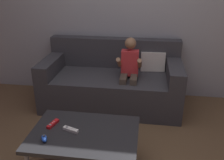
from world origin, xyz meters
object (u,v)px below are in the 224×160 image
Objects in this scene: coffee_table at (84,136)px; game_remote_red_near_edge at (53,124)px; person_seated_on_couch at (129,71)px; nunchuk_blue at (44,138)px; couch at (112,83)px; game_remote_white_far_corner at (71,129)px.

game_remote_red_near_edge reaches higher than coffee_table.
coffee_table is at bearing -12.41° from game_remote_red_near_edge.
coffee_table is (-0.28, -1.08, -0.17)m from person_seated_on_couch.
person_seated_on_couch reaches higher than nunchuk_blue.
coffee_table is at bearing -92.60° from couch.
couch reaches higher than nunchuk_blue.
coffee_table is 0.33m from nunchuk_blue.
couch reaches higher than game_remote_white_far_corner.
nunchuk_blue is at bearing -136.85° from game_remote_white_far_corner.
couch is 1.24m from game_remote_red_near_edge.
couch is at bearing 76.40° from nunchuk_blue.
nunchuk_blue reaches higher than game_remote_red_near_edge.
game_remote_red_near_edge is 0.19m from game_remote_white_far_corner.
game_remote_white_far_corner is (-0.17, -1.25, 0.11)m from couch.
person_seated_on_couch reaches higher than game_remote_white_far_corner.
nunchuk_blue is 0.70× the size of game_remote_white_far_corner.
couch is 11.92× the size of game_remote_red_near_edge.
couch is 1.87× the size of person_seated_on_couch.
person_seated_on_couch is 1.36m from nunchuk_blue.
game_remote_white_far_corner is (-0.40, -1.08, -0.12)m from person_seated_on_couch.
couch is 11.97× the size of game_remote_white_far_corner.
game_remote_red_near_edge is (-0.35, -1.19, 0.11)m from couch.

